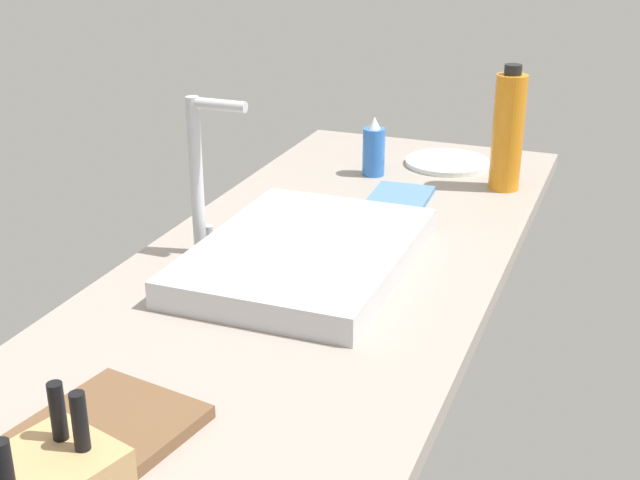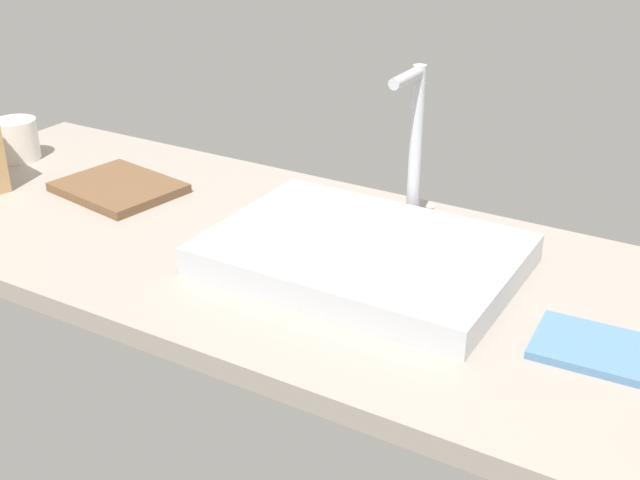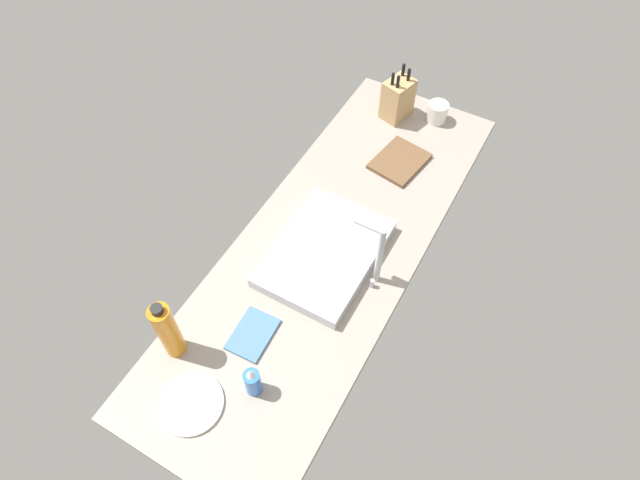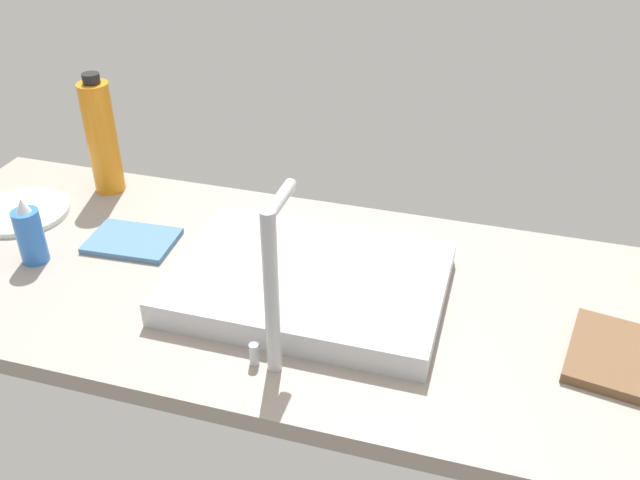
# 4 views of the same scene
# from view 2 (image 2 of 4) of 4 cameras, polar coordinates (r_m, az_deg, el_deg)

# --- Properties ---
(countertop_slab) EXTENTS (1.91, 0.66, 0.04)m
(countertop_slab) POSITION_cam_2_polar(r_m,az_deg,el_deg) (1.39, 0.19, -2.04)
(countertop_slab) COLOR gray
(countertop_slab) RESTS_ON ground
(sink_basin) EXTENTS (0.50, 0.35, 0.05)m
(sink_basin) POSITION_cam_2_polar(r_m,az_deg,el_deg) (1.35, 3.03, -1.02)
(sink_basin) COLOR #B7BABF
(sink_basin) RESTS_ON countertop_slab
(faucet) EXTENTS (0.06, 0.12, 0.30)m
(faucet) POSITION_cam_2_polar(r_m,az_deg,el_deg) (1.46, 6.65, 7.10)
(faucet) COLOR #B7BABF
(faucet) RESTS_ON countertop_slab
(cutting_board) EXTENTS (0.26, 0.22, 0.02)m
(cutting_board) POSITION_cam_2_polar(r_m,az_deg,el_deg) (1.70, -13.91, 3.57)
(cutting_board) COLOR brown
(cutting_board) RESTS_ON countertop_slab
(dish_towel) EXTENTS (0.18, 0.13, 0.01)m
(dish_towel) POSITION_cam_2_polar(r_m,az_deg,el_deg) (1.20, 18.91, -7.23)
(dish_towel) COLOR teal
(dish_towel) RESTS_ON countertop_slab
(coffee_mug) EXTENTS (0.09, 0.09, 0.09)m
(coffee_mug) POSITION_cam_2_polar(r_m,az_deg,el_deg) (1.94, -20.40, 6.61)
(coffee_mug) COLOR silver
(coffee_mug) RESTS_ON countertop_slab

